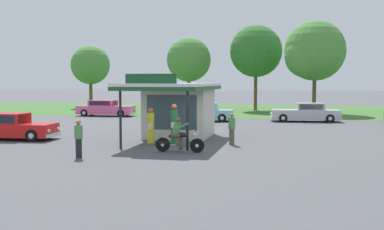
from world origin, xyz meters
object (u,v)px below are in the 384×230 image
object	(u,v)px
motorcycle_with_rider	(179,138)
bystander_admiring_sedan	(79,138)
featured_classic_sedan	(10,127)
parked_car_back_row_centre	(105,109)
gas_pump_nearside	(151,128)
parked_car_second_row_spare	(306,113)
parked_car_back_row_right	(202,113)
gas_pump_offside	(174,126)
bystander_leaning_by_kiosk	(232,128)

from	to	relation	value
motorcycle_with_rider	bystander_admiring_sedan	xyz separation A→B (m)	(-3.73, -2.35, 0.18)
featured_classic_sedan	parked_car_back_row_centre	size ratio (longest dim) A/B	0.96
gas_pump_nearside	parked_car_back_row_centre	xyz separation A→B (m)	(-9.95, 17.92, -0.17)
parked_car_second_row_spare	featured_classic_sedan	bearing A→B (deg)	-136.87
bystander_admiring_sedan	featured_classic_sedan	bearing A→B (deg)	142.84
gas_pump_nearside	bystander_admiring_sedan	xyz separation A→B (m)	(-1.77, -4.39, -0.03)
parked_car_second_row_spare	parked_car_back_row_right	size ratio (longest dim) A/B	1.07
featured_classic_sedan	parked_car_second_row_spare	xyz separation A→B (m)	(16.23, 15.21, 0.02)
parked_car_back_row_right	bystander_admiring_sedan	distance (m)	18.88
featured_classic_sedan	parked_car_back_row_right	size ratio (longest dim) A/B	0.99
parked_car_second_row_spare	parked_car_back_row_centre	world-z (taller)	parked_car_second_row_spare
gas_pump_offside	bystander_leaning_by_kiosk	distance (m)	2.90
featured_classic_sedan	parked_car_back_row_centre	xyz separation A→B (m)	(-1.73, 17.42, 0.03)
parked_car_second_row_spare	bystander_admiring_sedan	size ratio (longest dim) A/B	3.52
parked_car_second_row_spare	parked_car_back_row_centre	xyz separation A→B (m)	(-17.96, 2.22, 0.01)
featured_classic_sedan	parked_car_second_row_spare	distance (m)	22.24
bystander_admiring_sedan	bystander_leaning_by_kiosk	xyz separation A→B (m)	(5.73, 5.30, 0.00)
motorcycle_with_rider	parked_car_back_row_right	world-z (taller)	motorcycle_with_rider
motorcycle_with_rider	bystander_admiring_sedan	distance (m)	4.41
parked_car_back_row_right	featured_classic_sedan	bearing A→B (deg)	-120.13
parked_car_second_row_spare	bystander_admiring_sedan	bearing A→B (deg)	-115.97
parked_car_back_row_right	bystander_admiring_sedan	xyz separation A→B (m)	(-1.64, -18.80, 0.15)
motorcycle_with_rider	parked_car_back_row_centre	size ratio (longest dim) A/B	0.41
gas_pump_nearside	gas_pump_offside	bearing A→B (deg)	0.01
motorcycle_with_rider	parked_car_back_row_centre	world-z (taller)	motorcycle_with_rider
gas_pump_nearside	featured_classic_sedan	world-z (taller)	gas_pump_nearside
featured_classic_sedan	parked_car_back_row_right	bearing A→B (deg)	59.87
motorcycle_with_rider	parked_car_back_row_right	size ratio (longest dim) A/B	0.43
gas_pump_nearside	parked_car_second_row_spare	size ratio (longest dim) A/B	0.34
motorcycle_with_rider	bystander_admiring_sedan	size ratio (longest dim) A/B	1.40
featured_classic_sedan	bystander_admiring_sedan	xyz separation A→B (m)	(6.44, -4.88, 0.17)
gas_pump_nearside	gas_pump_offside	world-z (taller)	gas_pump_offside
bystander_leaning_by_kiosk	motorcycle_with_rider	bearing A→B (deg)	-124.23
gas_pump_offside	featured_classic_sedan	xyz separation A→B (m)	(-9.42, 0.49, -0.29)
gas_pump_nearside	bystander_admiring_sedan	bearing A→B (deg)	-111.99
parked_car_back_row_right	gas_pump_offside	bearing A→B (deg)	-84.67
gas_pump_nearside	motorcycle_with_rider	world-z (taller)	gas_pump_nearside
motorcycle_with_rider	gas_pump_offside	bearing A→B (deg)	110.09
gas_pump_nearside	parked_car_second_row_spare	bearing A→B (deg)	62.96
motorcycle_with_rider	parked_car_back_row_right	distance (m)	16.58
parked_car_back_row_centre	gas_pump_offside	bearing A→B (deg)	-58.09
parked_car_second_row_spare	parked_car_back_row_centre	distance (m)	18.10
gas_pump_offside	motorcycle_with_rider	bearing A→B (deg)	-69.91
bystander_admiring_sedan	bystander_leaning_by_kiosk	size ratio (longest dim) A/B	1.00
parked_car_second_row_spare	bystander_admiring_sedan	world-z (taller)	bystander_admiring_sedan
gas_pump_offside	bystander_leaning_by_kiosk	size ratio (longest dim) A/B	1.30
parked_car_back_row_centre	bystander_leaning_by_kiosk	distance (m)	21.97
parked_car_back_row_right	bystander_leaning_by_kiosk	world-z (taller)	bystander_leaning_by_kiosk
parked_car_back_row_centre	parked_car_back_row_right	distance (m)	10.42
parked_car_back_row_centre	bystander_admiring_sedan	distance (m)	23.76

